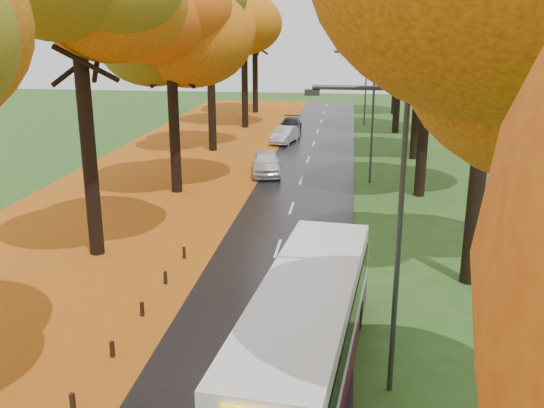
% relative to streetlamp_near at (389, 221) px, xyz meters
% --- Properties ---
extents(road, '(6.50, 90.00, 0.04)m').
position_rel_streetlamp_near_xyz_m(road, '(-3.95, 17.00, -4.69)').
color(road, black).
rests_on(road, ground).
extents(centre_line, '(0.12, 90.00, 0.01)m').
position_rel_streetlamp_near_xyz_m(centre_line, '(-3.95, 17.00, -4.67)').
color(centre_line, silver).
rests_on(centre_line, road).
extents(leaf_verge, '(12.00, 90.00, 0.02)m').
position_rel_streetlamp_near_xyz_m(leaf_verge, '(-12.95, 17.00, -4.70)').
color(leaf_verge, maroon).
rests_on(leaf_verge, ground).
extents(leaf_drift, '(0.90, 90.00, 0.01)m').
position_rel_streetlamp_near_xyz_m(leaf_drift, '(-7.00, 17.00, -4.67)').
color(leaf_drift, '#B76712').
rests_on(leaf_drift, road).
extents(trees_left, '(9.20, 74.00, 13.88)m').
position_rel_streetlamp_near_xyz_m(trees_left, '(-11.13, 19.06, 4.82)').
color(trees_left, black).
rests_on(trees_left, ground).
extents(trees_right, '(9.30, 74.20, 13.96)m').
position_rel_streetlamp_near_xyz_m(trees_right, '(3.24, 18.91, 4.98)').
color(trees_right, black).
rests_on(trees_right, ground).
extents(streetlamp_near, '(2.45, 0.18, 8.00)m').
position_rel_streetlamp_near_xyz_m(streetlamp_near, '(0.00, 0.00, 0.00)').
color(streetlamp_near, '#333538').
rests_on(streetlamp_near, ground).
extents(streetlamp_mid, '(2.45, 0.18, 8.00)m').
position_rel_streetlamp_near_xyz_m(streetlamp_mid, '(0.00, 22.00, 0.00)').
color(streetlamp_mid, '#333538').
rests_on(streetlamp_mid, ground).
extents(streetlamp_far, '(2.45, 0.18, 8.00)m').
position_rel_streetlamp_near_xyz_m(streetlamp_far, '(0.00, 44.00, 0.00)').
color(streetlamp_far, '#333538').
rests_on(streetlamp_far, ground).
extents(bus, '(3.48, 10.82, 2.80)m').
position_rel_streetlamp_near_xyz_m(bus, '(-2.00, 0.16, -3.21)').
color(bus, '#4B0B1B').
rests_on(bus, road).
extents(car_white, '(2.44, 4.67, 1.52)m').
position_rel_streetlamp_near_xyz_m(car_white, '(-6.30, 23.27, -3.92)').
color(car_white, silver).
rests_on(car_white, road).
extents(car_silver, '(2.15, 4.16, 1.31)m').
position_rel_streetlamp_near_xyz_m(car_silver, '(-6.30, 34.09, -4.02)').
color(car_silver, '#A3A6AB').
rests_on(car_silver, road).
extents(car_dark, '(1.99, 4.59, 1.31)m').
position_rel_streetlamp_near_xyz_m(car_dark, '(-6.30, 38.92, -4.02)').
color(car_dark, black).
rests_on(car_dark, road).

